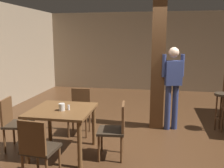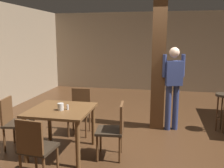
{
  "view_description": "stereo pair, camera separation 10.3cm",
  "coord_description": "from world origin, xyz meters",
  "px_view_note": "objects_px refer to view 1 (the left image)",
  "views": [
    {
      "loc": [
        -0.01,
        -4.66,
        1.92
      ],
      "look_at": [
        -0.86,
        0.07,
        1.01
      ],
      "focal_mm": 40.0,
      "sensor_mm": 36.0,
      "label": 1
    },
    {
      "loc": [
        0.09,
        -4.64,
        1.92
      ],
      "look_at": [
        -0.86,
        0.07,
        1.01
      ],
      "focal_mm": 40.0,
      "sensor_mm": 36.0,
      "label": 2
    }
  ],
  "objects_px": {
    "chair_west": "(14,121)",
    "standing_person": "(172,82)",
    "dining_table": "(62,116)",
    "chair_east": "(116,128)",
    "chair_south": "(38,147)",
    "bar_stool_near": "(222,103)",
    "salt_shaker": "(69,108)",
    "chair_north": "(80,109)",
    "napkin_cup": "(62,107)"
  },
  "relations": [
    {
      "from": "chair_west",
      "to": "standing_person",
      "type": "distance_m",
      "value": 3.12
    },
    {
      "from": "chair_north",
      "to": "napkin_cup",
      "type": "relative_size",
      "value": 7.79
    },
    {
      "from": "chair_south",
      "to": "salt_shaker",
      "type": "bearing_deg",
      "value": 81.52
    },
    {
      "from": "dining_table",
      "to": "salt_shaker",
      "type": "height_order",
      "value": "salt_shaker"
    },
    {
      "from": "chair_west",
      "to": "salt_shaker",
      "type": "distance_m",
      "value": 1.05
    },
    {
      "from": "chair_west",
      "to": "standing_person",
      "type": "relative_size",
      "value": 0.52
    },
    {
      "from": "salt_shaker",
      "to": "chair_west",
      "type": "bearing_deg",
      "value": 178.13
    },
    {
      "from": "chair_east",
      "to": "chair_south",
      "type": "height_order",
      "value": "same"
    },
    {
      "from": "chair_west",
      "to": "chair_east",
      "type": "bearing_deg",
      "value": 0.29
    },
    {
      "from": "chair_north",
      "to": "chair_east",
      "type": "bearing_deg",
      "value": -45.84
    },
    {
      "from": "chair_south",
      "to": "bar_stool_near",
      "type": "relative_size",
      "value": 1.12
    },
    {
      "from": "chair_north",
      "to": "salt_shaker",
      "type": "height_order",
      "value": "chair_north"
    },
    {
      "from": "dining_table",
      "to": "napkin_cup",
      "type": "relative_size",
      "value": 8.63
    },
    {
      "from": "chair_north",
      "to": "standing_person",
      "type": "distance_m",
      "value": 1.96
    },
    {
      "from": "dining_table",
      "to": "chair_east",
      "type": "relative_size",
      "value": 1.11
    },
    {
      "from": "chair_south",
      "to": "napkin_cup",
      "type": "relative_size",
      "value": 7.79
    },
    {
      "from": "chair_west",
      "to": "standing_person",
      "type": "height_order",
      "value": "standing_person"
    },
    {
      "from": "chair_east",
      "to": "napkin_cup",
      "type": "distance_m",
      "value": 0.92
    },
    {
      "from": "salt_shaker",
      "to": "chair_east",
      "type": "bearing_deg",
      "value": 3.15
    },
    {
      "from": "salt_shaker",
      "to": "dining_table",
      "type": "bearing_deg",
      "value": 164.37
    },
    {
      "from": "dining_table",
      "to": "standing_person",
      "type": "relative_size",
      "value": 0.57
    },
    {
      "from": "chair_west",
      "to": "chair_south",
      "type": "distance_m",
      "value": 1.25
    },
    {
      "from": "standing_person",
      "to": "chair_east",
      "type": "bearing_deg",
      "value": -122.51
    },
    {
      "from": "chair_east",
      "to": "standing_person",
      "type": "distance_m",
      "value": 1.81
    },
    {
      "from": "chair_north",
      "to": "salt_shaker",
      "type": "distance_m",
      "value": 1.0
    },
    {
      "from": "chair_south",
      "to": "salt_shaker",
      "type": "height_order",
      "value": "chair_south"
    },
    {
      "from": "chair_east",
      "to": "chair_north",
      "type": "distance_m",
      "value": 1.26
    },
    {
      "from": "chair_west",
      "to": "bar_stool_near",
      "type": "bearing_deg",
      "value": 22.84
    },
    {
      "from": "chair_east",
      "to": "salt_shaker",
      "type": "distance_m",
      "value": 0.82
    },
    {
      "from": "dining_table",
      "to": "bar_stool_near",
      "type": "distance_m",
      "value": 3.25
    },
    {
      "from": "chair_north",
      "to": "salt_shaker",
      "type": "relative_size",
      "value": 10.96
    },
    {
      "from": "salt_shaker",
      "to": "standing_person",
      "type": "xyz_separation_m",
      "value": [
        1.69,
        1.51,
        0.19
      ]
    },
    {
      "from": "chair_south",
      "to": "bar_stool_near",
      "type": "bearing_deg",
      "value": 40.76
    },
    {
      "from": "napkin_cup",
      "to": "chair_north",
      "type": "bearing_deg",
      "value": 91.28
    },
    {
      "from": "salt_shaker",
      "to": "standing_person",
      "type": "bearing_deg",
      "value": 41.68
    },
    {
      "from": "salt_shaker",
      "to": "chair_south",
      "type": "bearing_deg",
      "value": -98.48
    },
    {
      "from": "chair_west",
      "to": "chair_south",
      "type": "height_order",
      "value": "same"
    },
    {
      "from": "chair_south",
      "to": "standing_person",
      "type": "distance_m",
      "value": 3.02
    },
    {
      "from": "bar_stool_near",
      "to": "chair_east",
      "type": "bearing_deg",
      "value": -141.43
    },
    {
      "from": "napkin_cup",
      "to": "chair_east",
      "type": "bearing_deg",
      "value": 5.84
    },
    {
      "from": "chair_south",
      "to": "chair_north",
      "type": "relative_size",
      "value": 1.0
    },
    {
      "from": "bar_stool_near",
      "to": "chair_north",
      "type": "bearing_deg",
      "value": -167.05
    },
    {
      "from": "chair_west",
      "to": "salt_shaker",
      "type": "height_order",
      "value": "chair_west"
    },
    {
      "from": "chair_west",
      "to": "bar_stool_near",
      "type": "distance_m",
      "value": 4.04
    },
    {
      "from": "chair_east",
      "to": "bar_stool_near",
      "type": "bearing_deg",
      "value": 38.57
    },
    {
      "from": "chair_west",
      "to": "bar_stool_near",
      "type": "relative_size",
      "value": 1.12
    },
    {
      "from": "napkin_cup",
      "to": "dining_table",
      "type": "bearing_deg",
      "value": 110.23
    },
    {
      "from": "chair_east",
      "to": "chair_south",
      "type": "distance_m",
      "value": 1.26
    },
    {
      "from": "chair_east",
      "to": "bar_stool_near",
      "type": "relative_size",
      "value": 1.12
    },
    {
      "from": "chair_east",
      "to": "chair_north",
      "type": "bearing_deg",
      "value": 134.16
    }
  ]
}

